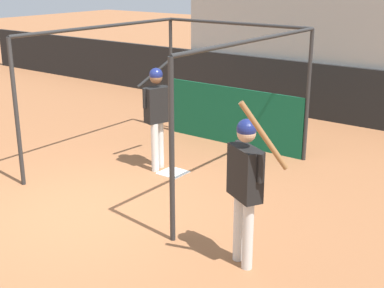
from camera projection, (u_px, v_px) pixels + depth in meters
The scene contains 7 objects.
ground_plane at pixel (82, 212), 7.89m from camera, with size 60.00×60.00×0.00m, color #935B38.
outfield_wall at pixel (296, 89), 12.93m from camera, with size 24.00×0.12×1.33m.
bleacher_section at pixel (334, 37), 14.17m from camera, with size 6.50×4.00×3.41m.
batting_cage at pixel (211, 97), 10.02m from camera, with size 3.26×3.98×2.46m.
home_plate at pixel (173, 173), 9.38m from camera, with size 0.44×0.44×0.02m.
player_batter at pixel (157, 109), 9.25m from camera, with size 0.62×0.94×2.01m.
player_waiting at pixel (245, 179), 6.15m from camera, with size 0.84×0.59×2.12m.
Camera 1 is at (5.62, -4.76, 3.40)m, focal length 50.00 mm.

